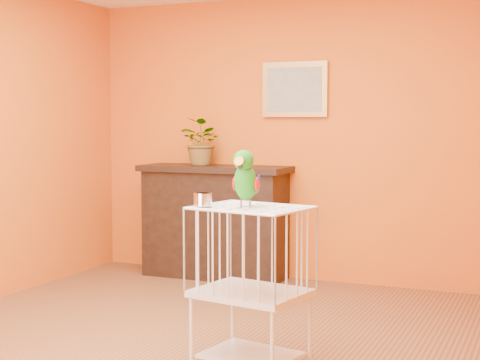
% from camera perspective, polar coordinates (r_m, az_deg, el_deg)
% --- Properties ---
extents(ground, '(4.50, 4.50, 0.00)m').
position_cam_1_polar(ground, '(4.93, -4.58, -12.69)').
color(ground, brown).
rests_on(ground, ground).
extents(room_shell, '(4.50, 4.50, 4.50)m').
position_cam_1_polar(room_shell, '(4.71, -4.71, 6.05)').
color(room_shell, '#C95912').
rests_on(room_shell, ground).
extents(console_cabinet, '(1.41, 0.51, 1.05)m').
position_cam_1_polar(console_cabinet, '(6.88, -1.99, -3.23)').
color(console_cabinet, black).
rests_on(console_cabinet, ground).
extents(potted_plant, '(0.53, 0.56, 0.35)m').
position_cam_1_polar(potted_plant, '(6.90, -2.84, 2.58)').
color(potted_plant, '#26722D').
rests_on(potted_plant, console_cabinet).
extents(framed_picture, '(0.62, 0.04, 0.50)m').
position_cam_1_polar(framed_picture, '(6.75, 4.26, 7.03)').
color(framed_picture, '#B98842').
rests_on(framed_picture, room_shell).
extents(birdcage, '(0.70, 0.58, 0.96)m').
position_cam_1_polar(birdcage, '(4.37, 0.85, -8.13)').
color(birdcage, silver).
rests_on(birdcage, ground).
extents(feed_cup, '(0.11, 0.11, 0.07)m').
position_cam_1_polar(feed_cup, '(4.31, -2.90, -1.51)').
color(feed_cup, silver).
rests_on(feed_cup, birdcage).
extents(parrot, '(0.17, 0.30, 0.34)m').
position_cam_1_polar(parrot, '(4.26, 0.42, 0.16)').
color(parrot, '#59544C').
rests_on(parrot, birdcage).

